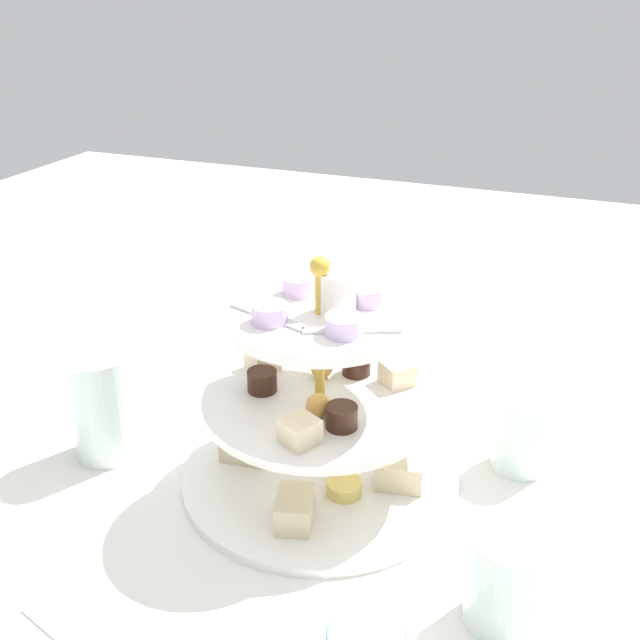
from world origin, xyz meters
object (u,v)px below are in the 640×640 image
Objects in this scene: water_glass_tall_right at (102,405)px; butter_knife_left at (325,350)px; tiered_serving_stand at (321,415)px; water_glass_short_left at (506,580)px; water_glass_mid_back at (522,434)px.

butter_knife_left is at bearing 66.25° from water_glass_tall_right.
tiered_serving_stand is 1.70× the size of butter_knife_left.
water_glass_short_left reaches higher than butter_knife_left.
water_glass_tall_right is (-0.24, -0.04, -0.02)m from tiered_serving_stand.
tiered_serving_stand is 0.24m from water_glass_short_left.
water_glass_tall_right is 1.44× the size of water_glass_short_left.
water_glass_short_left is (0.21, -0.12, -0.04)m from tiered_serving_stand.
tiered_serving_stand is at bearing 85.40° from butter_knife_left.
water_glass_mid_back is (0.19, 0.10, -0.04)m from tiered_serving_stand.
water_glass_mid_back is (0.29, -0.17, 0.04)m from butter_knife_left.
water_glass_tall_right is 0.35m from butter_knife_left.
butter_knife_left is 0.34m from water_glass_mid_back.
water_glass_tall_right is 0.45m from water_glass_short_left.
tiered_serving_stand is 0.30m from butter_knife_left.
tiered_serving_stand is 2.38× the size of water_glass_tall_right.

